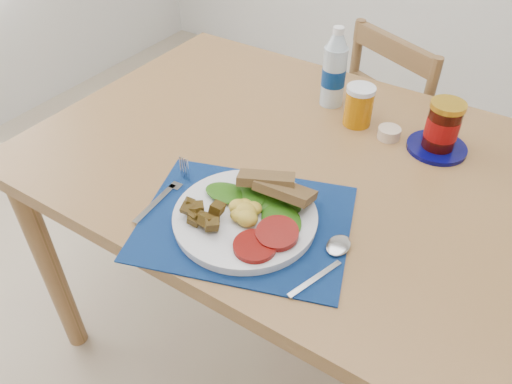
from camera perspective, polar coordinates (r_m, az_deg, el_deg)
table at (r=1.23m, az=7.26°, el=0.18°), size 1.40×0.90×0.75m
chair_far at (r=1.82m, az=16.21°, el=8.08°), size 0.50×0.49×1.02m
placemat at (r=1.01m, az=-1.23°, el=-3.47°), size 0.50×0.44×0.00m
breakfast_plate at (r=1.00m, az=-1.65°, el=-2.58°), size 0.29×0.29×0.07m
fork at (r=1.09m, az=-9.98°, el=-0.02°), size 0.03×0.19×0.00m
spoon at (r=0.95m, az=8.63°, el=-7.20°), size 0.05×0.19×0.01m
water_bottle at (r=1.37m, az=8.91°, el=13.44°), size 0.06×0.06×0.22m
juice_glass at (r=1.31m, az=11.65°, el=9.52°), size 0.07×0.07×0.10m
ramekin at (r=1.29m, az=14.95°, el=6.52°), size 0.06×0.06×0.03m
jam_on_saucer at (r=1.26m, az=20.45°, el=6.70°), size 0.14×0.14×0.13m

